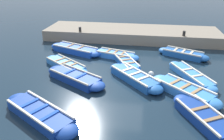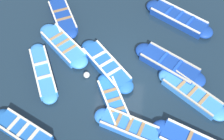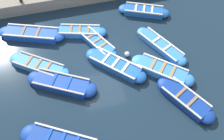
# 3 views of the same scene
# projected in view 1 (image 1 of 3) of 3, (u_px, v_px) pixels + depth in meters

# --- Properties ---
(ground_plane) EXTENTS (120.00, 120.00, 0.00)m
(ground_plane) POSITION_uv_depth(u_px,v_px,m) (121.00, 77.00, 11.52)
(ground_plane) COLOR #162838
(boat_bow_out) EXTENTS (3.23, 3.14, 0.46)m
(boat_bow_out) POSITION_uv_depth(u_px,v_px,m) (134.00, 77.00, 11.04)
(boat_bow_out) COLOR #1E59AD
(boat_bow_out) RESTS_ON ground
(boat_outer_right) EXTENTS (2.75, 3.36, 0.39)m
(boat_outer_right) POSITION_uv_depth(u_px,v_px,m) (66.00, 65.00, 12.52)
(boat_outer_right) COLOR #3884E0
(boat_outer_right) RESTS_ON ground
(boat_end_of_row) EXTENTS (2.79, 3.88, 0.46)m
(boat_end_of_row) POSITION_uv_depth(u_px,v_px,m) (40.00, 114.00, 8.30)
(boat_end_of_row) COLOR navy
(boat_end_of_row) RESTS_ON ground
(boat_tucked) EXTENTS (3.55, 2.24, 0.38)m
(boat_tucked) POSITION_uv_depth(u_px,v_px,m) (191.00, 75.00, 11.31)
(boat_tucked) COLOR #3884E0
(boat_tucked) RESTS_ON ground
(boat_drifting) EXTENTS (3.00, 3.18, 0.45)m
(boat_drifting) POSITION_uv_depth(u_px,v_px,m) (184.00, 90.00, 9.86)
(boat_drifting) COLOR #3884E0
(boat_drifting) RESTS_ON ground
(boat_far_corner) EXTENTS (3.34, 2.36, 0.44)m
(boat_far_corner) POSITION_uv_depth(u_px,v_px,m) (205.00, 118.00, 8.07)
(boat_far_corner) COLOR navy
(boat_far_corner) RESTS_ON ground
(boat_near_quay) EXTENTS (1.62, 3.25, 0.42)m
(boat_near_quay) POSITION_uv_depth(u_px,v_px,m) (115.00, 55.00, 13.92)
(boat_near_quay) COLOR blue
(boat_near_quay) RESTS_ON ground
(boat_centre) EXTENTS (2.25, 4.05, 0.46)m
(boat_centre) POSITION_uv_depth(u_px,v_px,m) (75.00, 50.00, 14.75)
(boat_centre) COLOR #1947B7
(boat_centre) RESTS_ON ground
(boat_inner_gap) EXTENTS (2.08, 3.29, 0.43)m
(boat_inner_gap) POSITION_uv_depth(u_px,v_px,m) (183.00, 54.00, 14.03)
(boat_inner_gap) COLOR #1E59AD
(boat_inner_gap) RESTS_ON ground
(boat_stern_in) EXTENTS (2.63, 3.70, 0.45)m
(boat_stern_in) POSITION_uv_depth(u_px,v_px,m) (75.00, 77.00, 11.05)
(boat_stern_in) COLOR navy
(boat_stern_in) RESTS_ON ground
(boat_broadside) EXTENTS (3.07, 2.04, 0.40)m
(boat_broadside) POSITION_uv_depth(u_px,v_px,m) (126.00, 62.00, 12.82)
(boat_broadside) COLOR blue
(boat_broadside) RESTS_ON ground
(quay_wall) EXTENTS (3.56, 13.57, 0.81)m
(quay_wall) POSITION_uv_depth(u_px,v_px,m) (131.00, 34.00, 17.57)
(quay_wall) COLOR gray
(quay_wall) RESTS_ON ground
(bollard_north) EXTENTS (0.20, 0.20, 0.35)m
(bollard_north) POSITION_uv_depth(u_px,v_px,m) (184.00, 33.00, 15.51)
(bollard_north) COLOR black
(bollard_north) RESTS_ON quay_wall
(bollard_mid_north) EXTENTS (0.20, 0.20, 0.35)m
(bollard_mid_north) POSITION_uv_depth(u_px,v_px,m) (80.00, 29.00, 16.58)
(bollard_mid_north) COLOR black
(bollard_mid_north) RESTS_ON quay_wall
(buoy_orange_near) EXTENTS (0.30, 0.30, 0.30)m
(buoy_orange_near) POSITION_uv_depth(u_px,v_px,m) (151.00, 74.00, 11.50)
(buoy_orange_near) COLOR silver
(buoy_orange_near) RESTS_ON ground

